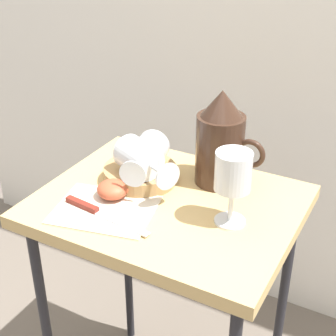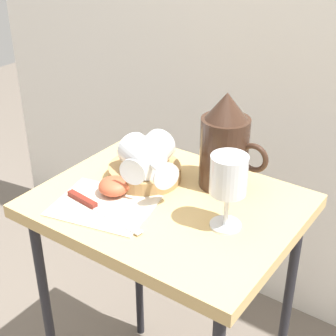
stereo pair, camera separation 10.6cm
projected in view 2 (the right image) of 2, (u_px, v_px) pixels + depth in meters
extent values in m
cube|color=silver|center=(293.00, 7.00, 1.37)|extent=(2.40, 0.03, 2.04)
cube|color=tan|center=(168.00, 206.00, 1.11)|extent=(0.56, 0.44, 0.03)
cylinder|color=black|center=(49.00, 325.00, 1.27)|extent=(0.02, 0.02, 0.67)
cylinder|color=black|center=(138.00, 251.00, 1.53)|extent=(0.02, 0.02, 0.67)
cylinder|color=black|center=(285.00, 319.00, 1.29)|extent=(0.02, 0.02, 0.67)
cube|color=beige|center=(104.00, 206.00, 1.08)|extent=(0.24, 0.21, 0.00)
cylinder|color=#AD8451|center=(145.00, 172.00, 1.17)|extent=(0.17, 0.17, 0.03)
cylinder|color=#382319|center=(224.00, 153.00, 1.12)|extent=(0.11, 0.11, 0.16)
cylinder|color=#D1661E|center=(223.00, 165.00, 1.14)|extent=(0.10, 0.10, 0.09)
cone|color=#382319|center=(227.00, 106.00, 1.07)|extent=(0.09, 0.09, 0.06)
torus|color=#382319|center=(254.00, 158.00, 1.08)|extent=(0.07, 0.01, 0.07)
cylinder|color=silver|center=(225.00, 225.00, 1.01)|extent=(0.06, 0.06, 0.00)
cylinder|color=silver|center=(226.00, 208.00, 0.99)|extent=(0.01, 0.01, 0.07)
cylinder|color=silver|center=(229.00, 175.00, 0.96)|extent=(0.07, 0.07, 0.08)
cylinder|color=#D1661E|center=(228.00, 183.00, 0.97)|extent=(0.06, 0.06, 0.04)
cylinder|color=silver|center=(153.00, 151.00, 1.14)|extent=(0.09, 0.10, 0.08)
cylinder|color=silver|center=(139.00, 165.00, 1.09)|extent=(0.02, 0.06, 0.01)
cylinder|color=silver|center=(133.00, 172.00, 1.06)|extent=(0.06, 0.02, 0.06)
cylinder|color=silver|center=(142.00, 156.00, 1.12)|extent=(0.11, 0.11, 0.08)
cylinder|color=silver|center=(159.00, 170.00, 1.06)|extent=(0.06, 0.03, 0.01)
cylinder|color=silver|center=(166.00, 176.00, 1.04)|extent=(0.03, 0.06, 0.06)
ellipsoid|color=#C15133|center=(114.00, 186.00, 1.11)|extent=(0.07, 0.07, 0.04)
cube|color=silver|center=(117.00, 220.00, 1.02)|extent=(0.13, 0.03, 0.00)
cube|color=maroon|center=(82.00, 199.00, 1.08)|extent=(0.09, 0.02, 0.01)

